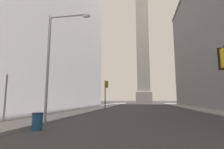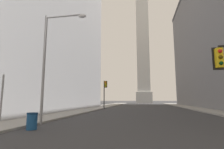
{
  "view_description": "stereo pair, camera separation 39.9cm",
  "coord_description": "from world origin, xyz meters",
  "px_view_note": "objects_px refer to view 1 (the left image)",
  "views": [
    {
      "loc": [
        -0.68,
        -1.52,
        1.83
      ],
      "look_at": [
        -12.05,
        64.04,
        11.27
      ],
      "focal_mm": 28.0,
      "sensor_mm": 36.0,
      "label": 1
    },
    {
      "loc": [
        -0.29,
        -1.45,
        1.83
      ],
      "look_at": [
        -12.05,
        64.04,
        11.27
      ],
      "focal_mm": 28.0,
      "sensor_mm": 36.0,
      "label": 2
    }
  ],
  "objects_px": {
    "traffic_light_mid_left": "(106,90)",
    "street_lamp": "(55,55)",
    "obelisk": "(143,44)",
    "trash_bin": "(37,121)"
  },
  "relations": [
    {
      "from": "traffic_light_mid_left",
      "to": "obelisk",
      "type": "bearing_deg",
      "value": 81.21
    },
    {
      "from": "obelisk",
      "to": "traffic_light_mid_left",
      "type": "bearing_deg",
      "value": -98.79
    },
    {
      "from": "trash_bin",
      "to": "obelisk",
      "type": "bearing_deg",
      "value": 84.54
    },
    {
      "from": "obelisk",
      "to": "street_lamp",
      "type": "relative_size",
      "value": 7.06
    },
    {
      "from": "obelisk",
      "to": "trash_bin",
      "type": "bearing_deg",
      "value": -95.46
    },
    {
      "from": "traffic_light_mid_left",
      "to": "trash_bin",
      "type": "relative_size",
      "value": 5.4
    },
    {
      "from": "trash_bin",
      "to": "street_lamp",
      "type": "bearing_deg",
      "value": 95.92
    },
    {
      "from": "traffic_light_mid_left",
      "to": "street_lamp",
      "type": "relative_size",
      "value": 0.65
    },
    {
      "from": "traffic_light_mid_left",
      "to": "trash_bin",
      "type": "height_order",
      "value": "traffic_light_mid_left"
    },
    {
      "from": "obelisk",
      "to": "trash_bin",
      "type": "relative_size",
      "value": 59.03
    }
  ]
}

